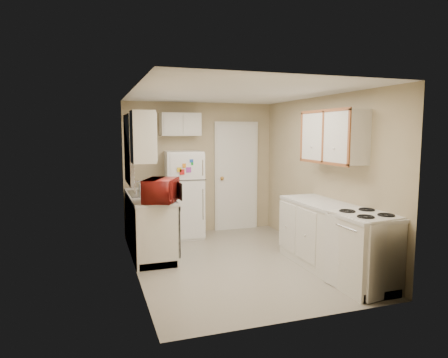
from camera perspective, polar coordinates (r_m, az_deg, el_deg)
name	(u,v)px	position (r m, az deg, el deg)	size (l,w,h in m)	color
floor	(235,262)	(5.89, 1.57, -11.72)	(3.80, 3.80, 0.00)	#B0A898
ceiling	(235,93)	(5.62, 1.65, 12.19)	(3.80, 3.80, 0.00)	white
wall_left	(134,183)	(5.32, -12.70, -0.62)	(3.80, 3.80, 0.00)	tan
wall_right	(322,176)	(6.25, 13.76, 0.42)	(3.80, 3.80, 0.00)	tan
wall_back	(200,168)	(7.43, -3.42, 1.58)	(2.80, 2.80, 0.00)	tan
wall_front	(303,202)	(3.92, 11.20, -3.18)	(2.80, 2.80, 0.00)	tan
left_counter	(149,223)	(6.37, -10.66, -6.24)	(0.60, 1.80, 0.90)	silver
dishwasher	(175,228)	(5.83, -7.00, -6.98)	(0.03, 0.58, 0.72)	black
sink	(147,196)	(6.43, -10.92, -2.38)	(0.54, 0.74, 0.16)	gray
microwave	(161,191)	(5.58, -8.97, -1.75)	(0.33, 0.59, 0.39)	maroon
soap_bottle	(142,185)	(6.70, -11.70, -0.84)	(0.08, 0.08, 0.18)	silver
window_blinds	(129,149)	(6.33, -13.41, 4.14)	(0.10, 0.98, 1.08)	silver
upper_cabinet_left	(143,137)	(5.51, -11.54, 5.91)	(0.30, 0.45, 0.70)	silver
refrigerator	(184,194)	(7.10, -5.73, -2.21)	(0.63, 0.61, 1.53)	white
cabinet_over_fridge	(180,124)	(7.17, -6.27, 7.77)	(0.70, 0.30, 0.40)	silver
interior_door	(236,176)	(7.63, 1.75, 0.36)	(0.86, 0.06, 2.08)	white
right_counter	(333,239)	(5.56, 15.33, -8.26)	(0.60, 2.00, 0.90)	silver
stove	(365,252)	(5.09, 19.44, -9.87)	(0.59, 0.73, 0.89)	white
upper_cabinet_right	(333,137)	(5.71, 15.33, 5.83)	(0.30, 1.20, 0.70)	silver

